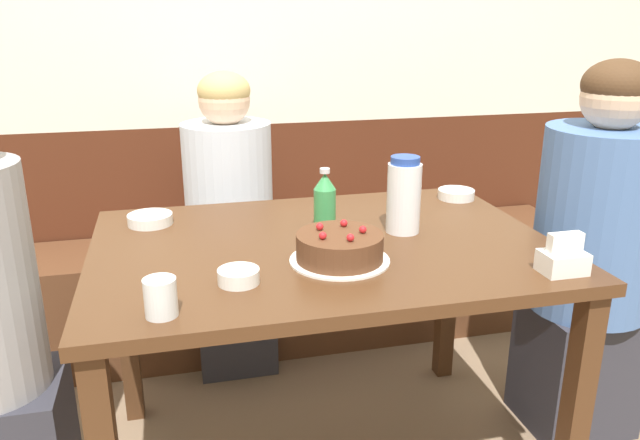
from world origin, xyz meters
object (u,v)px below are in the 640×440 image
(bench_seat, at_px, (277,290))
(birthday_cake, at_px, (340,248))
(soju_bottle, at_px, (325,201))
(napkin_holder, at_px, (563,258))
(bowl_side_dish, at_px, (239,276))
(glass_water_tall, at_px, (161,297))
(person_teal_shirt, at_px, (231,231))
(bowl_rice_small, at_px, (150,219))
(water_pitcher, at_px, (404,196))
(person_pale_blue_shirt, at_px, (592,256))
(bowl_soup_white, at_px, (456,194))

(bench_seat, xyz_separation_m, birthday_cake, (0.01, -0.98, 0.56))
(soju_bottle, distance_m, napkin_holder, 0.68)
(bowl_side_dish, distance_m, glass_water_tall, 0.22)
(bench_seat, distance_m, person_teal_shirt, 0.40)
(soju_bottle, relative_size, bowl_side_dish, 1.86)
(soju_bottle, bearing_deg, bowl_side_dish, -132.04)
(soju_bottle, distance_m, bowl_side_dish, 0.45)
(soju_bottle, bearing_deg, glass_water_tall, -136.07)
(birthday_cake, height_order, person_teal_shirt, person_teal_shirt)
(glass_water_tall, distance_m, person_teal_shirt, 1.12)
(bowl_rice_small, bearing_deg, soju_bottle, -19.14)
(water_pitcher, bearing_deg, person_pale_blue_shirt, -2.25)
(bench_seat, relative_size, person_pale_blue_shirt, 2.09)
(soju_bottle, bearing_deg, bowl_soup_white, 21.81)
(napkin_holder, xyz_separation_m, person_teal_shirt, (-0.73, 1.07, -0.23))
(person_teal_shirt, bearing_deg, bowl_rice_small, -33.18)
(bowl_soup_white, distance_m, bowl_side_dish, 0.99)
(person_pale_blue_shirt, bearing_deg, person_teal_shirt, -32.57)
(glass_water_tall, bearing_deg, bowl_soup_white, 33.72)
(person_pale_blue_shirt, bearing_deg, glass_water_tall, 15.10)
(birthday_cake, bearing_deg, soju_bottle, 84.75)
(water_pitcher, bearing_deg, bowl_rice_small, 161.36)
(bench_seat, xyz_separation_m, bowl_rice_small, (-0.48, -0.55, 0.54))
(bench_seat, distance_m, birthday_cake, 1.13)
(person_teal_shirt, bearing_deg, soju_bottle, 20.55)
(bowl_soup_white, height_order, person_teal_shirt, person_teal_shirt)
(bowl_soup_white, relative_size, bowl_rice_small, 0.93)
(bowl_rice_small, relative_size, glass_water_tall, 1.59)
(bowl_rice_small, bearing_deg, person_pale_blue_shirt, -11.14)
(soju_bottle, distance_m, person_pale_blue_shirt, 0.91)
(bench_seat, height_order, person_teal_shirt, person_teal_shirt)
(bench_seat, distance_m, bowl_side_dish, 1.22)
(birthday_cake, relative_size, bowl_side_dish, 2.60)
(birthday_cake, xyz_separation_m, glass_water_tall, (-0.45, -0.21, 0.01))
(birthday_cake, height_order, glass_water_tall, birthday_cake)
(bench_seat, height_order, bowl_rice_small, bowl_rice_small)
(bench_seat, distance_m, water_pitcher, 1.05)
(glass_water_tall, height_order, person_pale_blue_shirt, person_pale_blue_shirt)
(soju_bottle, xyz_separation_m, bowl_rice_small, (-0.51, 0.18, -0.07))
(bowl_side_dish, bearing_deg, birthday_cake, 15.51)
(water_pitcher, relative_size, napkin_holder, 2.07)
(bowl_soup_white, distance_m, person_pale_blue_shirt, 0.48)
(napkin_holder, bearing_deg, bowl_side_dish, 170.87)
(person_teal_shirt, bearing_deg, birthday_cake, 13.38)
(soju_bottle, height_order, napkin_holder, soju_bottle)
(bench_seat, xyz_separation_m, person_pale_blue_shirt, (0.90, -0.82, 0.39))
(water_pitcher, relative_size, bowl_rice_small, 1.67)
(glass_water_tall, bearing_deg, bench_seat, 69.36)
(bowl_soup_white, xyz_separation_m, person_pale_blue_shirt, (0.35, -0.31, -0.15))
(bowl_rice_small, bearing_deg, bowl_side_dish, -67.10)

